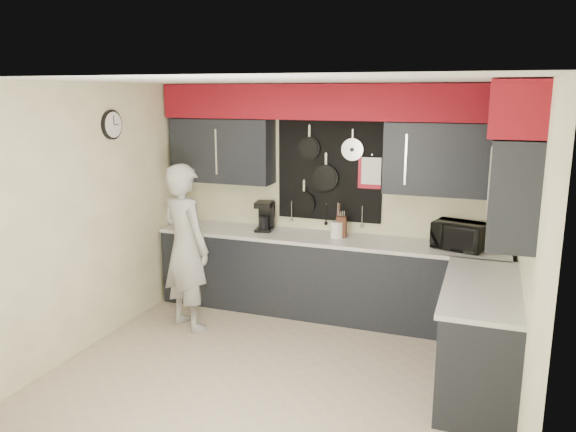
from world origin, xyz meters
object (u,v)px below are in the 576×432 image
at_px(utensil_crock, 337,230).
at_px(coffee_maker, 265,215).
at_px(person, 186,247).
at_px(microwave, 459,236).
at_px(knife_block, 341,227).

bearing_deg(utensil_crock, coffee_maker, 177.62).
bearing_deg(coffee_maker, utensil_crock, -11.03).
xyz_separation_m(utensil_crock, coffee_maker, (-0.88, 0.04, 0.09)).
bearing_deg(utensil_crock, person, -148.81).
relative_size(utensil_crock, coffee_maker, 0.52).
bearing_deg(coffee_maker, person, -129.92).
height_order(microwave, person, person).
xyz_separation_m(microwave, person, (-2.72, -0.84, -0.16)).
bearing_deg(coffee_maker, knife_block, -8.28).
bearing_deg(knife_block, person, -153.80).
bearing_deg(microwave, coffee_maker, -165.72).
bearing_deg(microwave, person, -147.13).
bearing_deg(knife_block, microwave, -8.12).
xyz_separation_m(knife_block, person, (-1.46, -0.90, -0.14)).
bearing_deg(person, microwave, -138.50).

